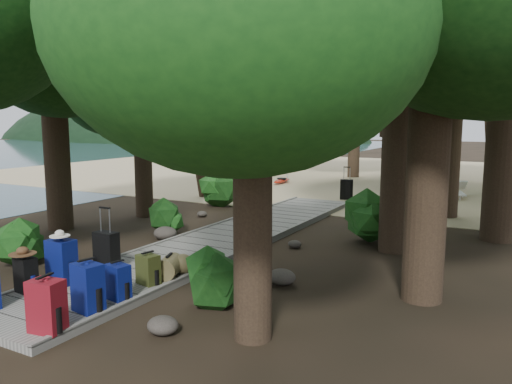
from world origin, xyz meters
The scene contains 45 objects.
ground centered at (0.00, 0.00, 0.00)m, with size 120.00×120.00×0.00m, color #312418.
sand_beach centered at (0.00, 16.00, 0.01)m, with size 40.00×22.00×0.02m, color tan.
water_bay centered at (-32.00, 25.00, 0.00)m, with size 50.00×60.00×0.02m, color #264450.
distant_hill centered at (-40.00, 48.00, 0.00)m, with size 32.00×16.00×12.00m, color black.
boardwalk centered at (0.00, 1.00, 0.06)m, with size 2.00×12.00×0.12m, color gray.
backpack_left_b centered at (-0.75, -3.75, 0.43)m, with size 0.33×0.24×0.62m, color black, non-canonical shape.
backpack_left_c centered at (-0.60, -3.19, 0.53)m, with size 0.44×0.31×0.82m, color navy, non-canonical shape.
backpack_left_d centered at (-0.80, -2.08, 0.40)m, with size 0.36×0.26×0.55m, color navy, non-canonical shape.
backpack_right_a centered at (0.78, -4.59, 0.50)m, with size 0.42×0.30×0.75m, color maroon, non-canonical shape.
backpack_right_b centered at (0.71, -3.84, 0.50)m, with size 0.43×0.30×0.77m, color navy, non-canonical shape.
backpack_right_c centered at (0.74, -3.29, 0.42)m, with size 0.35×0.25×0.60m, color navy, non-canonical shape.
backpack_right_d centered at (0.66, -2.52, 0.39)m, with size 0.36×0.26×0.54m, color #353C19, non-canonical shape.
duffel_right_khaki centered at (0.74, -2.07, 0.30)m, with size 0.37×0.55×0.37m, color brown, non-canonical shape.
suitcase_on_boardwalk centered at (-0.53, -2.26, 0.46)m, with size 0.44×0.24×0.69m, color black, non-canonical shape.
lone_suitcase_on_sand centered at (0.48, 8.09, 0.37)m, with size 0.44×0.25×0.70m, color black, non-canonical shape.
hat_brown centered at (-0.76, -3.77, 0.80)m, with size 0.41×0.41×0.12m, color #51351E, non-canonical shape.
hat_white centered at (-0.53, -3.25, 0.99)m, with size 0.32×0.32×0.11m, color silver, non-canonical shape.
kayak centered at (-3.43, 10.95, 0.17)m, with size 0.67×3.06×0.31m, color #B5210F.
sun_lounger centered at (3.79, 10.26, 0.31)m, with size 0.57×1.78×0.57m, color silver, non-canonical shape.
tree_right_a centered at (3.05, -3.27, 3.51)m, with size 4.21×4.21×7.02m, color black, non-canonical shape.
tree_right_c centered at (3.62, 1.98, 4.92)m, with size 5.69×5.69×9.84m, color black, non-canonical shape.
tree_right_e centered at (4.00, 6.49, 4.80)m, with size 5.34×5.34×9.61m, color black, non-canonical shape.
tree_left_b centered at (-4.48, 0.03, 4.57)m, with size 5.07×5.07×9.13m, color black, non-canonical shape.
tree_left_c centered at (-3.73, 2.39, 3.62)m, with size 4.16×4.16×7.24m, color black, non-canonical shape.
tree_back_a centered at (-1.46, 14.89, 4.00)m, with size 4.63×4.63×8.01m, color black, non-canonical shape.
tree_back_b centered at (1.75, 16.17, 4.53)m, with size 5.08×5.08×9.07m, color black, non-canonical shape.
tree_back_c centered at (4.72, 14.95, 4.35)m, with size 4.83×4.83×8.70m, color black, non-canonical shape.
tree_back_d centered at (-5.59, 14.14, 4.26)m, with size 5.11×5.11×8.52m, color black, non-canonical shape.
palm_right_a centered at (2.56, 6.35, 3.43)m, with size 4.02×4.02×6.86m, color #134614, non-canonical shape.
palm_right_b centered at (4.94, 11.41, 4.44)m, with size 4.59×4.59×8.87m, color #134614, non-canonical shape.
palm_right_c centered at (1.91, 12.83, 3.55)m, with size 4.46×4.46×7.09m, color #134614, non-canonical shape.
palm_left_a centered at (-4.54, 6.13, 3.80)m, with size 4.78×4.78×7.60m, color #134614, non-canonical shape.
rock_left_b centered at (-2.71, -2.16, 0.11)m, with size 0.41×0.37×0.22m, color #4C473F, non-canonical shape.
rock_left_c centered at (-1.35, 0.39, 0.16)m, with size 0.57×0.51×0.31m, color #4C473F, non-canonical shape.
rock_left_d centered at (-2.19, 3.09, 0.08)m, with size 0.31×0.28×0.17m, color #4C473F, non-canonical shape.
rock_right_a centered at (1.95, -3.73, 0.12)m, with size 0.43×0.39×0.24m, color #4C473F, non-canonical shape.
rock_right_b centered at (2.45, -1.19, 0.14)m, with size 0.49×0.44×0.27m, color #4C473F, non-canonical shape.
rock_right_c centered at (1.63, 1.18, 0.08)m, with size 0.30×0.27×0.17m, color #4C473F, non-canonical shape.
rock_right_d centered at (2.73, 3.68, 0.15)m, with size 0.56×0.50×0.31m, color #4C473F, non-canonical shape.
shrub_left_a centered at (-2.31, -2.63, 0.44)m, with size 0.98×0.98×0.88m, color #164815, non-canonical shape.
shrub_left_b centered at (-1.78, 1.00, 0.41)m, with size 0.90×0.90×0.81m, color #164815, non-canonical shape.
shrub_left_c centered at (-2.80, 4.73, 0.59)m, with size 1.30×1.30×1.17m, color #164815, non-canonical shape.
shrub_right_a centered at (1.91, -2.59, 0.43)m, with size 0.96×0.96×0.86m, color #164815, non-canonical shape.
shrub_right_b centered at (2.89, 2.42, 0.60)m, with size 1.32×1.32×1.19m, color #164815, non-canonical shape.
shrub_right_c centered at (1.98, 5.56, 0.33)m, with size 0.73×0.73×0.66m, color #164815, non-canonical shape.
Camera 1 is at (6.03, -8.61, 2.81)m, focal length 35.00 mm.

